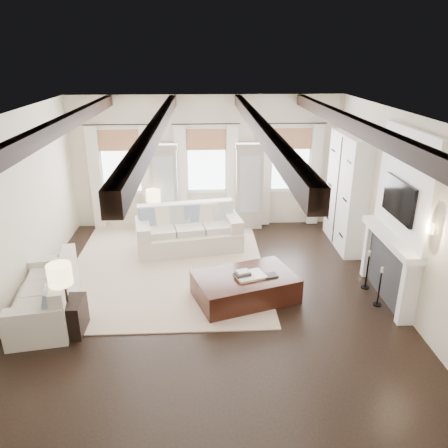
{
  "coord_description": "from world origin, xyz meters",
  "views": [
    {
      "loc": [
        -0.09,
        -6.67,
        4.1
      ],
      "look_at": [
        0.28,
        0.8,
        1.15
      ],
      "focal_mm": 35.0,
      "sensor_mm": 36.0,
      "label": 1
    }
  ],
  "objects_px": {
    "sofa_back": "(188,231)",
    "side_table_back": "(155,223)",
    "ottoman": "(245,287)",
    "side_table_front": "(66,317)",
    "sofa_left": "(49,296)"
  },
  "relations": [
    {
      "from": "sofa_back",
      "to": "side_table_back",
      "type": "height_order",
      "value": "sofa_back"
    },
    {
      "from": "ottoman",
      "to": "side_table_back",
      "type": "relative_size",
      "value": 3.16
    },
    {
      "from": "sofa_back",
      "to": "ottoman",
      "type": "bearing_deg",
      "value": -64.67
    },
    {
      "from": "side_table_front",
      "to": "side_table_back",
      "type": "relative_size",
      "value": 1.02
    },
    {
      "from": "ottoman",
      "to": "sofa_back",
      "type": "bearing_deg",
      "value": 96.93
    },
    {
      "from": "ottoman",
      "to": "side_table_front",
      "type": "xyz_separation_m",
      "value": [
        -2.87,
        -0.86,
        0.05
      ]
    },
    {
      "from": "side_table_front",
      "to": "sofa_back",
      "type": "bearing_deg",
      "value": 59.54
    },
    {
      "from": "ottoman",
      "to": "side_table_front",
      "type": "relative_size",
      "value": 3.11
    },
    {
      "from": "sofa_back",
      "to": "sofa_left",
      "type": "distance_m",
      "value": 3.4
    },
    {
      "from": "sofa_left",
      "to": "side_table_back",
      "type": "relative_size",
      "value": 3.85
    },
    {
      "from": "sofa_left",
      "to": "side_table_back",
      "type": "xyz_separation_m",
      "value": [
        1.42,
        3.41,
        -0.07
      ]
    },
    {
      "from": "sofa_left",
      "to": "side_table_front",
      "type": "bearing_deg",
      "value": -51.24
    },
    {
      "from": "sofa_back",
      "to": "side_table_back",
      "type": "xyz_separation_m",
      "value": [
        -0.83,
        0.86,
        -0.13
      ]
    },
    {
      "from": "sofa_back",
      "to": "ottoman",
      "type": "height_order",
      "value": "sofa_back"
    },
    {
      "from": "sofa_back",
      "to": "side_table_front",
      "type": "distance_m",
      "value": 3.59
    }
  ]
}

